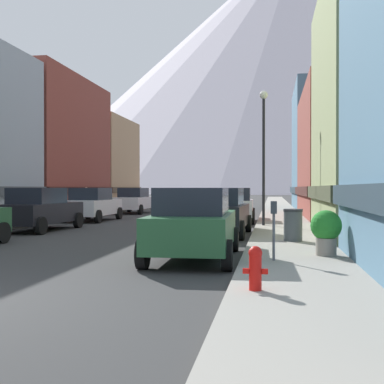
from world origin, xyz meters
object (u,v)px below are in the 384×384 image
object	(u,v)px
car_right_0	(194,223)
car_driving_0	(203,196)
car_left_1	(40,209)
car_left_3	(134,200)
car_right_2	(235,205)
streetlamp_right	(264,137)
car_left_2	(92,204)
car_right_1	(220,211)
pedestrian_0	(50,204)
trash_bin_right	(293,225)
potted_plant_0	(326,230)
fire_hydrant_near	(255,267)
pedestrian_1	(86,201)
parking_meter_near	(274,222)

from	to	relation	value
car_right_0	car_driving_0	size ratio (longest dim) A/B	1.01
car_left_1	car_left_3	bearing A→B (deg)	90.00
car_left_3	car_right_2	world-z (taller)	same
car_left_3	car_right_0	bearing A→B (deg)	-70.30
car_left_1	streetlamp_right	bearing A→B (deg)	15.61
car_left_2	car_right_1	world-z (taller)	same
car_left_1	streetlamp_right	size ratio (longest dim) A/B	0.76
car_right_1	pedestrian_0	distance (m)	12.19
trash_bin_right	potted_plant_0	world-z (taller)	potted_plant_0
fire_hydrant_near	potted_plant_0	size ratio (longest dim) A/B	0.64
car_right_2	fire_hydrant_near	distance (m)	17.74
car_right_1	streetlamp_right	xyz separation A→B (m)	(1.55, 3.37, 3.09)
car_right_0	trash_bin_right	world-z (taller)	car_right_0
car_left_1	pedestrian_0	world-z (taller)	car_left_1
car_right_1	pedestrian_1	world-z (taller)	pedestrian_1
trash_bin_right	potted_plant_0	bearing A→B (deg)	-78.36
car_left_2	pedestrian_1	xyz separation A→B (m)	(-2.45, 5.35, 0.02)
car_right_0	pedestrian_1	distance (m)	21.02
car_left_3	streetlamp_right	distance (m)	15.10
parking_meter_near	streetlamp_right	size ratio (longest dim) A/B	0.23
trash_bin_right	pedestrian_1	size ratio (longest dim) A/B	0.59
fire_hydrant_near	pedestrian_0	bearing A→B (deg)	124.08
potted_plant_0	streetlamp_right	size ratio (longest dim) A/B	0.19
streetlamp_right	car_driving_0	bearing A→B (deg)	102.88
car_left_2	car_right_2	world-z (taller)	same
car_left_1	car_right_0	bearing A→B (deg)	-42.88
fire_hydrant_near	potted_plant_0	world-z (taller)	potted_plant_0
car_left_1	streetlamp_right	xyz separation A→B (m)	(9.15, 2.56, 3.09)
car_right_0	car_left_2	bearing A→B (deg)	120.12
car_left_1	parking_meter_near	distance (m)	12.41
car_left_2	car_right_0	size ratio (longest dim) A/B	0.99
car_right_0	parking_meter_near	bearing A→B (deg)	-23.78
car_right_0	fire_hydrant_near	bearing A→B (deg)	-68.33
fire_hydrant_near	trash_bin_right	size ratio (longest dim) A/B	0.72
car_right_2	fire_hydrant_near	size ratio (longest dim) A/B	6.32
car_right_2	car_left_1	bearing A→B (deg)	-139.72
car_right_0	potted_plant_0	size ratio (longest dim) A/B	4.08
pedestrian_0	streetlamp_right	size ratio (longest dim) A/B	0.27
car_right_0	trash_bin_right	distance (m)	4.21
car_right_0	fire_hydrant_near	xyz separation A→B (m)	(1.65, -4.15, -0.37)
car_right_1	car_right_0	bearing A→B (deg)	-89.97
trash_bin_right	pedestrian_1	world-z (taller)	pedestrian_1
fire_hydrant_near	car_left_2	bearing A→B (deg)	118.20
car_left_3	car_right_1	bearing A→B (deg)	-63.10
car_left_1	pedestrian_1	xyz separation A→B (m)	(-2.45, 11.39, 0.02)
car_left_3	car_left_2	bearing A→B (deg)	-89.99
car_right_1	car_driving_0	bearing A→B (deg)	99.08
parking_meter_near	streetlamp_right	world-z (taller)	streetlamp_right
car_right_0	pedestrian_0	distance (m)	16.55
car_right_0	potted_plant_0	world-z (taller)	car_right_0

